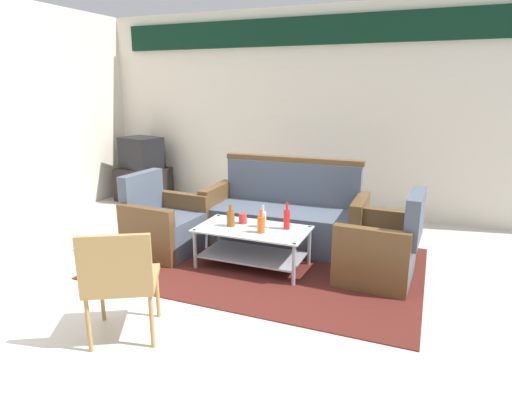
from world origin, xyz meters
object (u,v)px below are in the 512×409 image
object	(u,v)px
cup	(243,219)
wicker_chair	(120,276)
armchair_left	(164,226)
bottle_brown	(231,218)
bottle_red	(287,219)
television	(142,153)
armchair_right	(380,250)
bottle_orange	(261,224)
bottle_clear	(263,219)
coffee_table	(253,241)
tv_stand	(144,184)
couch	(285,217)

from	to	relation	value
cup	wicker_chair	bearing A→B (deg)	-96.75
armchair_left	bottle_brown	world-z (taller)	armchair_left
armchair_left	bottle_brown	xyz separation A→B (m)	(0.83, -0.05, 0.21)
bottle_red	television	xyz separation A→B (m)	(-2.94, 1.69, 0.25)
armchair_left	armchair_right	size ratio (longest dim) A/B	1.00
armchair_left	bottle_orange	world-z (taller)	armchair_left
bottle_clear	bottle_brown	xyz separation A→B (m)	(-0.31, -0.09, -0.00)
bottle_red	wicker_chair	bearing A→B (deg)	-111.90
television	bottle_brown	bearing A→B (deg)	158.43
cup	bottle_red	bearing A→B (deg)	-0.39
cup	television	bearing A→B (deg)	145.60
armchair_right	bottle_brown	size ratio (longest dim) A/B	3.85
television	bottle_clear	bearing A→B (deg)	163.13
armchair_left	bottle_brown	distance (m)	0.86
coffee_table	bottle_clear	distance (m)	0.25
coffee_table	television	size ratio (longest dim) A/B	1.58
bottle_clear	wicker_chair	size ratio (longest dim) A/B	0.27
armchair_right	cup	distance (m)	1.38
bottle_red	tv_stand	size ratio (longest dim) A/B	0.34
bottle_clear	cup	size ratio (longest dim) A/B	2.25
wicker_chair	cup	bearing A→B (deg)	54.00
bottle_clear	tv_stand	world-z (taller)	bottle_clear
armchair_left	bottle_orange	xyz separation A→B (m)	(1.19, -0.12, 0.21)
bottle_red	bottle_orange	distance (m)	0.27
armchair_right	cup	world-z (taller)	armchair_right
couch	coffee_table	bearing A→B (deg)	83.02
armchair_right	tv_stand	distance (m)	4.15
coffee_table	cup	xyz separation A→B (m)	(-0.15, 0.11, 0.19)
armchair_right	bottle_red	size ratio (longest dim) A/B	3.14
cup	television	xyz separation A→B (m)	(-2.47, 1.69, 0.30)
cup	wicker_chair	xyz separation A→B (m)	(-0.20, -1.66, 0.03)
bottle_clear	bottle_red	xyz separation A→B (m)	(0.24, 0.03, 0.02)
bottle_orange	bottle_red	bearing A→B (deg)	45.80
couch	bottle_clear	xyz separation A→B (m)	(0.00, -0.69, 0.18)
bottle_clear	tv_stand	bearing A→B (deg)	147.49
coffee_table	wicker_chair	size ratio (longest dim) A/B	1.31
couch	wicker_chair	world-z (taller)	couch
television	bottle_red	bearing A→B (deg)	165.73
armchair_left	television	world-z (taller)	television
armchair_left	bottle_clear	world-z (taller)	armchair_left
armchair_right	bottle_brown	distance (m)	1.47
bottle_clear	bottle_orange	bearing A→B (deg)	-75.02
armchair_left	bottle_red	distance (m)	1.40
armchair_right	wicker_chair	size ratio (longest dim) A/B	1.01
couch	wicker_chair	xyz separation A→B (m)	(-0.43, -2.31, 0.18)
bottle_red	cup	bearing A→B (deg)	179.61
bottle_brown	bottle_orange	bearing A→B (deg)	-11.14
armchair_right	bottle_red	world-z (taller)	armchair_right
coffee_table	cup	size ratio (longest dim) A/B	11.00
armchair_left	bottle_clear	distance (m)	1.16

